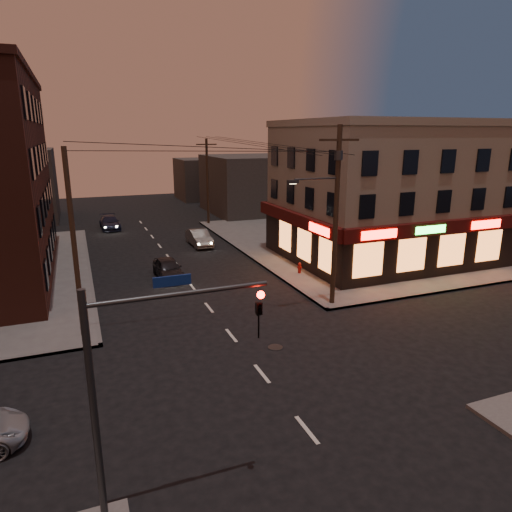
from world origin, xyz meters
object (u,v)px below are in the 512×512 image
sedan_near (168,268)px  fire_hydrant (300,267)px  sedan_mid (199,238)px  sedan_far (110,223)px

sedan_near → fire_hydrant: sedan_near is taller
sedan_near → fire_hydrant: (8.74, -2.70, -0.13)m
fire_hydrant → sedan_near: bearing=162.9°
sedan_mid → fire_hydrant: bearing=-69.9°
sedan_mid → fire_hydrant: sedan_mid is taller
sedan_mid → sedan_far: sedan_mid is taller
sedan_near → sedan_mid: (4.40, 8.41, 0.02)m
sedan_mid → sedan_far: size_ratio=0.94×
sedan_near → sedan_mid: 9.50m
sedan_mid → sedan_far: bearing=121.5°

